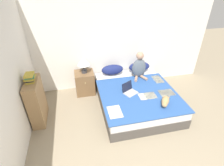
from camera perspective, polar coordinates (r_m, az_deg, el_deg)
The scene contains 12 objects.
wall_back at distance 4.66m, azimuth 1.04°, elevation 13.53°, with size 5.23×0.05×2.55m.
wall_side at distance 3.16m, azimuth -31.05°, elevation -1.14°, with size 0.05×4.42×2.55m.
bed at distance 4.29m, azimuth 7.69°, elevation -4.62°, with size 1.75×2.05×0.44m.
pillow_near at distance 4.70m, azimuth 0.14°, elevation 4.39°, with size 0.59×0.29×0.26m.
pillow_far at distance 4.91m, azimuth 8.89°, elevation 5.25°, with size 0.59×0.29×0.26m.
person_sitting at distance 4.54m, azimuth 8.83°, elevation 5.24°, with size 0.37×0.36×0.69m.
cat_tabby at distance 3.80m, azimuth 16.99°, elevation -5.71°, with size 0.35×0.39×0.17m.
laptop_open at distance 4.01m, azimuth 5.73°, elevation -2.50°, with size 0.39×0.37×0.23m.
nightstand at distance 4.70m, azimuth -8.83°, elevation 0.10°, with size 0.49×0.47×0.60m.
table_lamp at distance 4.42m, azimuth -9.32°, elevation 6.92°, with size 0.32×0.32×0.43m.
bookshelf at distance 4.01m, azimuth -23.43°, elevation -5.54°, with size 0.25×0.68×0.99m.
book_stack_top at distance 3.71m, azimuth -25.32°, elevation 1.62°, with size 0.20×0.25×0.17m.
Camera 1 is at (-1.04, -0.85, 2.77)m, focal length 28.00 mm.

